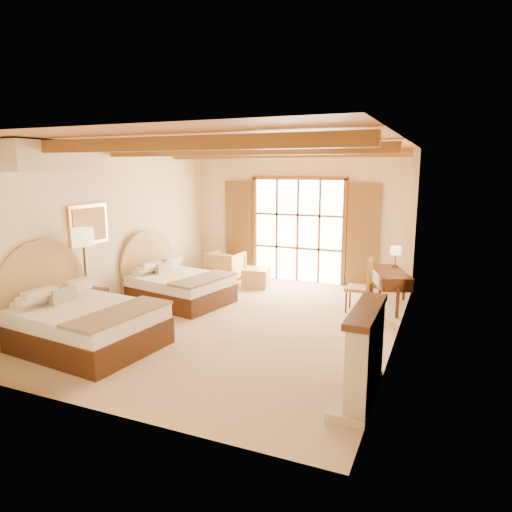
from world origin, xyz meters
The scene contains 19 objects.
floor centered at (0.00, 0.00, 0.00)m, with size 7.00×7.00×0.00m, color #CBB088.
wall_back centered at (0.00, 3.50, 1.60)m, with size 5.50×5.50×0.00m, color beige.
wall_left centered at (-2.75, 0.00, 1.60)m, with size 7.00×7.00×0.00m, color beige.
wall_right centered at (2.75, 0.00, 1.60)m, with size 7.00×7.00×0.00m, color beige.
ceiling centered at (0.00, 0.00, 3.20)m, with size 7.00×7.00×0.00m, color #B97740.
ceiling_beams centered at (0.00, 0.00, 3.08)m, with size 5.39×4.60×0.18m, color brown, non-canonical shape.
french_doors centered at (0.00, 3.44, 1.25)m, with size 3.95×0.08×2.60m.
fireplace centered at (2.60, -2.00, 0.51)m, with size 0.46×1.40×1.16m.
painting centered at (-2.70, -0.75, 1.75)m, with size 0.06×0.95×0.75m.
canopy_valance centered at (-2.40, -2.00, 2.95)m, with size 0.70×1.40×0.45m, color beige.
bed_near centered at (-1.84, -2.03, 0.43)m, with size 2.32×1.84×1.43m.
bed_far centered at (-1.81, 0.63, 0.39)m, with size 2.20×1.80×1.28m.
nightstand centered at (-2.48, -1.13, 0.31)m, with size 0.52×0.52×0.62m, color #3F230F.
floor_lamp centered at (-2.50, -1.13, 1.48)m, with size 0.37×0.37×1.74m.
armchair centered at (-1.67, 2.79, 0.36)m, with size 0.78×0.80×0.73m, color tan.
ottoman centered at (-0.71, 2.50, 0.21)m, with size 0.59×0.59×0.43m, color tan.
desk centered at (2.40, 2.02, 0.40)m, with size 1.03×1.50×0.75m.
desk_chair centered at (1.92, 1.46, 0.33)m, with size 0.48×0.48×1.07m.
desk_lamp centered at (2.45, 2.47, 1.08)m, with size 0.22×0.22×0.44m.
Camera 1 is at (3.42, -7.26, 2.76)m, focal length 32.00 mm.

